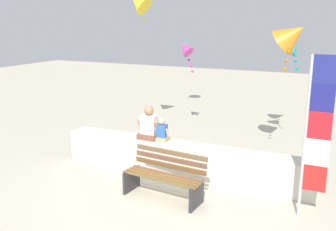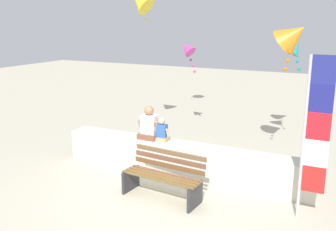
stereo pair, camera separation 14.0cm
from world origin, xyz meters
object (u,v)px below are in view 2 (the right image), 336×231
(park_bench, at_px, (163,177))
(kite_orange, at_px, (294,35))
(person_adult, at_px, (149,126))
(person_child, at_px, (162,132))
(kite_magenta, at_px, (187,49))
(kite_teal, at_px, (295,47))
(flag_banner, at_px, (313,131))
(kite_yellow, at_px, (140,0))

(park_bench, height_order, kite_orange, kite_orange)
(park_bench, distance_m, kite_orange, 4.28)
(person_adult, xyz_separation_m, person_child, (0.32, 0.00, -0.09))
(park_bench, xyz_separation_m, kite_magenta, (-1.40, 4.25, 2.12))
(kite_orange, height_order, kite_magenta, kite_orange)
(person_child, relative_size, kite_teal, 0.61)
(flag_banner, bearing_deg, kite_yellow, 148.16)
(person_adult, relative_size, kite_orange, 0.64)
(park_bench, bearing_deg, kite_magenta, 108.19)
(person_adult, height_order, kite_teal, kite_teal)
(park_bench, distance_m, person_child, 1.43)
(park_bench, distance_m, kite_teal, 4.99)
(person_child, height_order, kite_orange, kite_orange)
(person_adult, bearing_deg, kite_orange, 32.34)
(kite_orange, distance_m, kite_yellow, 4.42)
(park_bench, distance_m, flag_banner, 2.85)
(person_adult, xyz_separation_m, flag_banner, (3.54, -0.84, 0.56))
(park_bench, relative_size, person_adult, 2.11)
(person_adult, relative_size, kite_teal, 0.89)
(park_bench, height_order, person_adult, person_adult)
(person_adult, relative_size, flag_banner, 0.27)
(person_child, bearing_deg, flag_banner, -14.67)
(person_child, xyz_separation_m, kite_yellow, (-1.88, 2.33, 2.96))
(kite_magenta, relative_size, kite_teal, 1.19)
(person_child, bearing_deg, kite_orange, 35.64)
(person_adult, distance_m, kite_yellow, 4.01)
(person_adult, relative_size, kite_magenta, 0.75)
(park_bench, relative_size, kite_orange, 1.34)
(person_child, height_order, flag_banner, flag_banner)
(person_child, relative_size, kite_yellow, 0.53)
(flag_banner, bearing_deg, park_bench, -172.59)
(person_child, bearing_deg, person_adult, -179.95)
(flag_banner, height_order, kite_teal, kite_teal)
(person_child, height_order, kite_magenta, kite_magenta)
(park_bench, xyz_separation_m, person_child, (-0.64, 1.18, 0.50))
(kite_magenta, bearing_deg, kite_teal, -2.31)
(person_adult, height_order, flag_banner, flag_banner)
(park_bench, xyz_separation_m, flag_banner, (2.58, 0.34, 1.16))
(person_adult, distance_m, kite_magenta, 3.45)
(park_bench, bearing_deg, person_child, 118.68)
(flag_banner, xyz_separation_m, kite_yellow, (-5.10, 3.17, 2.30))
(park_bench, xyz_separation_m, kite_teal, (1.63, 4.13, 2.27))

